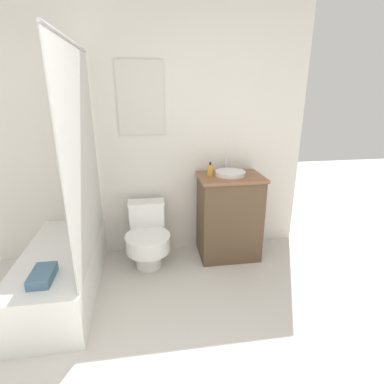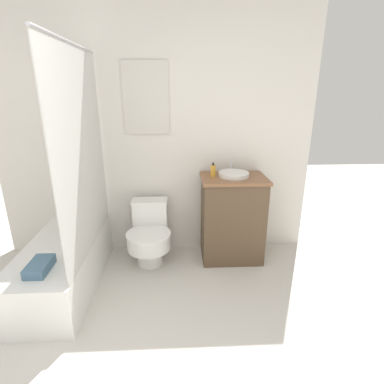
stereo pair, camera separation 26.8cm
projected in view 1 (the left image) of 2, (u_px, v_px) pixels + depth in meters
The scene contains 6 objects.
wall_back at pixel (150, 133), 2.92m from camera, with size 3.16×0.07×2.50m.
shower_area at pixel (63, 265), 2.49m from camera, with size 0.57×1.31×1.98m.
toilet at pixel (148, 236), 2.92m from camera, with size 0.43×0.56×0.61m.
vanity at pixel (229, 216), 3.05m from camera, with size 0.63×0.45×0.87m.
sink at pixel (230, 173), 2.92m from camera, with size 0.29×0.33×0.13m.
soap_bottle at pixel (210, 170), 2.89m from camera, with size 0.05×0.05×0.14m.
Camera 1 is at (-0.05, -0.68, 1.65)m, focal length 28.00 mm.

